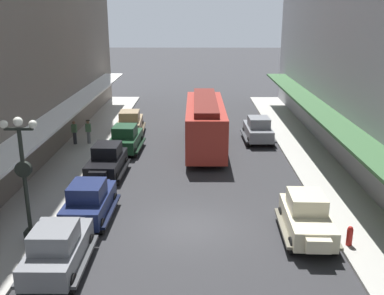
% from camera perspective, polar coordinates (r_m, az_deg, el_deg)
% --- Properties ---
extents(ground_plane, '(200.00, 200.00, 0.00)m').
position_cam_1_polar(ground_plane, '(19.84, -0.22, -10.12)').
color(ground_plane, '#2D2D30').
extents(sidewalk_left, '(3.00, 60.00, 0.15)m').
position_cam_1_polar(sidewalk_left, '(21.28, -21.13, -9.15)').
color(sidewalk_left, '#A8A59E').
rests_on(sidewalk_left, ground).
extents(sidewalk_right, '(3.00, 60.00, 0.15)m').
position_cam_1_polar(sidewalk_right, '(21.07, 20.92, -9.40)').
color(sidewalk_right, '#A8A59E').
rests_on(sidewalk_right, ground).
extents(parked_car_0, '(2.20, 4.28, 1.84)m').
position_cam_1_polar(parked_car_0, '(20.61, -13.05, -6.60)').
color(parked_car_0, '#19234C').
rests_on(parked_car_0, ground).
extents(parked_car_1, '(2.27, 4.30, 1.84)m').
position_cam_1_polar(parked_car_1, '(30.07, -8.49, 1.22)').
color(parked_car_1, '#193D23').
rests_on(parked_car_1, ground).
extents(parked_car_2, '(2.24, 4.29, 1.84)m').
position_cam_1_polar(parked_car_2, '(25.75, -10.88, -1.62)').
color(parked_car_2, black).
rests_on(parked_car_2, ground).
extents(parked_car_3, '(2.31, 4.32, 1.84)m').
position_cam_1_polar(parked_car_3, '(34.38, -7.95, 3.26)').
color(parked_car_3, '#997F5B').
rests_on(parked_car_3, ground).
extents(parked_car_4, '(2.16, 4.27, 1.84)m').
position_cam_1_polar(parked_car_4, '(17.07, -16.86, -12.15)').
color(parked_car_4, slate).
rests_on(parked_car_4, ground).
extents(parked_car_5, '(2.22, 4.29, 1.84)m').
position_cam_1_polar(parked_car_5, '(32.41, 8.47, 2.39)').
color(parked_car_5, slate).
rests_on(parked_car_5, ground).
extents(parked_car_6, '(2.24, 4.30, 1.84)m').
position_cam_1_polar(parked_car_6, '(19.22, 14.49, -8.50)').
color(parked_car_6, beige).
rests_on(parked_car_6, ground).
extents(streetcar, '(2.58, 9.62, 3.46)m').
position_cam_1_polar(streetcar, '(30.11, 1.69, 3.32)').
color(streetcar, '#A52D23').
rests_on(streetcar, ground).
extents(lamp_post_with_clock, '(1.42, 0.44, 5.16)m').
position_cam_1_polar(lamp_post_with_clock, '(18.39, -20.72, -3.38)').
color(lamp_post_with_clock, black).
rests_on(lamp_post_with_clock, sidewalk_left).
extents(fire_hydrant, '(0.24, 0.24, 0.82)m').
position_cam_1_polar(fire_hydrant, '(18.99, 19.57, -10.60)').
color(fire_hydrant, '#B21E19').
rests_on(fire_hydrant, sidewalk_right).
extents(pedestrian_0, '(0.36, 0.28, 1.67)m').
position_cam_1_polar(pedestrian_0, '(31.93, -13.14, 2.02)').
color(pedestrian_0, slate).
rests_on(pedestrian_0, sidewalk_left).
extents(pedestrian_1, '(0.36, 0.24, 1.64)m').
position_cam_1_polar(pedestrian_1, '(32.01, -14.84, 1.89)').
color(pedestrian_1, '#2D2D33').
rests_on(pedestrian_1, sidewalk_left).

